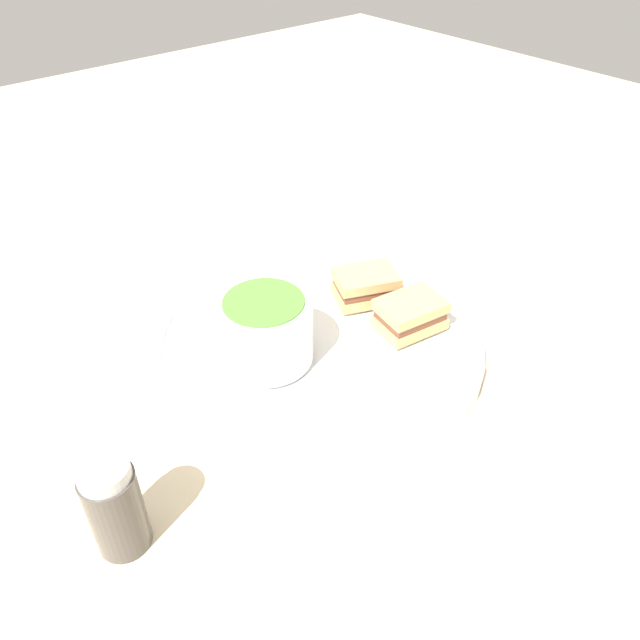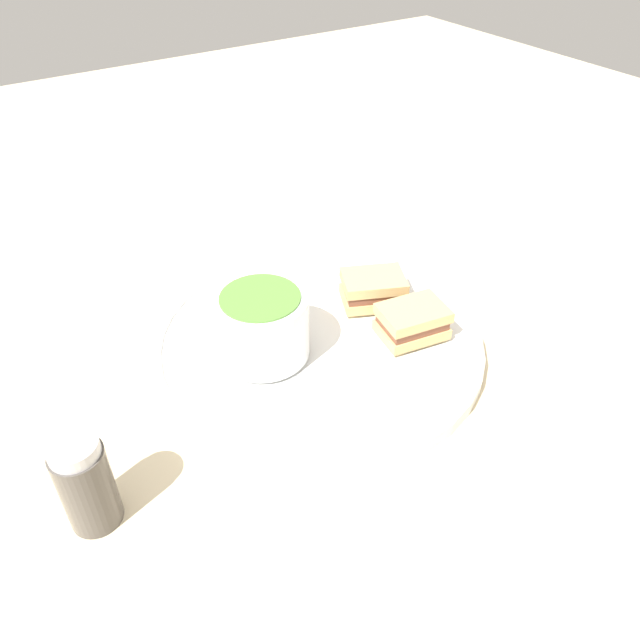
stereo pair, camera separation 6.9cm
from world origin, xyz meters
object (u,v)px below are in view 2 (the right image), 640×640
at_px(sandwich_half_near, 412,321).
at_px(sandwich_half_far, 373,289).
at_px(spoon, 237,319).
at_px(salt_shaker, 86,483).
at_px(soup_bowl, 262,325).

xyz_separation_m(sandwich_half_near, sandwich_half_far, (0.07, -0.00, 0.00)).
relative_size(spoon, salt_shaker, 1.32).
bearing_deg(sandwich_half_far, salt_shaker, 105.05).
distance_m(soup_bowl, sandwich_half_far, 0.16).
relative_size(soup_bowl, salt_shaker, 1.05).
height_order(soup_bowl, sandwich_half_near, soup_bowl).
height_order(sandwich_half_far, salt_shaker, salt_shaker).
xyz_separation_m(soup_bowl, sandwich_half_far, (0.01, -0.16, -0.02)).
bearing_deg(salt_shaker, sandwich_half_far, -74.95).
bearing_deg(sandwich_half_near, soup_bowl, 67.36).
bearing_deg(sandwich_half_far, soup_bowl, 93.51).
bearing_deg(soup_bowl, spoon, 0.06).
bearing_deg(salt_shaker, sandwich_half_near, -85.99).
bearing_deg(sandwich_half_far, spoon, 70.94).
bearing_deg(soup_bowl, sandwich_half_far, -86.49).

